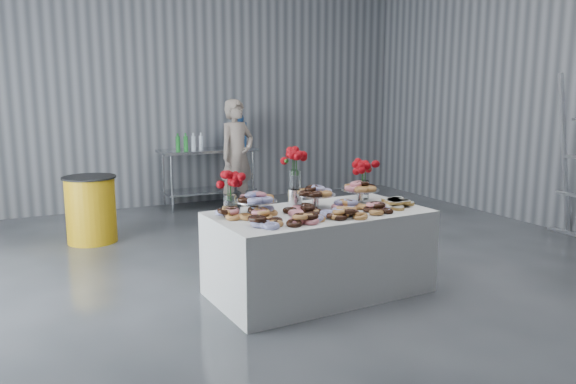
# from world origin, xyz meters

# --- Properties ---
(ground) EXTENTS (9.00, 9.00, 0.00)m
(ground) POSITION_xyz_m (0.00, 0.00, 0.00)
(ground) COLOR #33353A
(ground) RESTS_ON ground
(display_table) EXTENTS (1.94, 1.08, 0.75)m
(display_table) POSITION_xyz_m (0.08, 0.01, 0.38)
(display_table) COLOR silver
(display_table) RESTS_ON ground
(prep_table) EXTENTS (1.50, 0.60, 0.90)m
(prep_table) POSITION_xyz_m (0.42, 4.10, 0.62)
(prep_table) COLOR silver
(prep_table) RESTS_ON ground
(donut_mounds) EXTENTS (1.84, 0.88, 0.09)m
(donut_mounds) POSITION_xyz_m (0.08, -0.04, 0.80)
(donut_mounds) COLOR #BB7A44
(donut_mounds) RESTS_ON display_table
(cake_stand_left) EXTENTS (0.36, 0.36, 0.17)m
(cake_stand_left) POSITION_xyz_m (-0.48, 0.13, 0.89)
(cake_stand_left) COLOR silver
(cake_stand_left) RESTS_ON display_table
(cake_stand_mid) EXTENTS (0.36, 0.36, 0.17)m
(cake_stand_mid) POSITION_xyz_m (0.12, 0.16, 0.89)
(cake_stand_mid) COLOR silver
(cake_stand_mid) RESTS_ON display_table
(cake_stand_right) EXTENTS (0.36, 0.36, 0.17)m
(cake_stand_right) POSITION_xyz_m (0.62, 0.18, 0.89)
(cake_stand_right) COLOR silver
(cake_stand_right) RESTS_ON display_table
(danish_pile) EXTENTS (0.48, 0.48, 0.11)m
(danish_pile) POSITION_xyz_m (0.83, -0.11, 0.81)
(danish_pile) COLOR silver
(danish_pile) RESTS_ON display_table
(bouquet_left) EXTENTS (0.26, 0.26, 0.42)m
(bouquet_left) POSITION_xyz_m (-0.68, 0.22, 1.05)
(bouquet_left) COLOR white
(bouquet_left) RESTS_ON display_table
(bouquet_right) EXTENTS (0.26, 0.26, 0.42)m
(bouquet_right) POSITION_xyz_m (0.76, 0.34, 1.05)
(bouquet_right) COLOR white
(bouquet_right) RESTS_ON display_table
(bouquet_center) EXTENTS (0.26, 0.26, 0.57)m
(bouquet_center) POSITION_xyz_m (0.01, 0.35, 1.13)
(bouquet_center) COLOR silver
(bouquet_center) RESTS_ON display_table
(water_jug) EXTENTS (0.28, 0.28, 0.55)m
(water_jug) POSITION_xyz_m (0.92, 4.10, 1.15)
(water_jug) COLOR #3A76C7
(water_jug) RESTS_ON prep_table
(drink_bottles) EXTENTS (0.54, 0.08, 0.27)m
(drink_bottles) POSITION_xyz_m (0.10, 4.00, 1.04)
(drink_bottles) COLOR #268C33
(drink_bottles) RESTS_ON prep_table
(person) EXTENTS (0.71, 0.58, 1.67)m
(person) POSITION_xyz_m (0.66, 3.49, 0.84)
(person) COLOR #CC8C93
(person) RESTS_ON ground
(trash_barrel) EXTENTS (0.62, 0.62, 0.80)m
(trash_barrel) POSITION_xyz_m (-1.52, 2.71, 0.40)
(trash_barrel) COLOR gold
(trash_barrel) RESTS_ON ground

